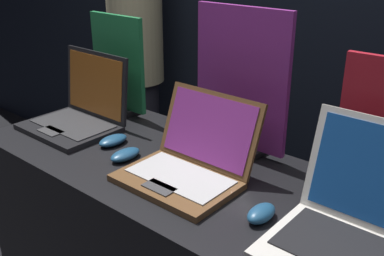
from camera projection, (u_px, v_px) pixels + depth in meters
laptop_front at (80, 111)px, 1.75m from camera, size 0.35×0.30×0.28m
mouse_front at (113, 140)px, 1.61m from camera, size 0.07×0.12×0.03m
promo_stand_front at (118, 68)px, 1.85m from camera, size 0.29×0.07×0.41m
laptop_middle at (189, 160)px, 1.37m from camera, size 0.35×0.33×0.24m
mouse_middle at (125, 155)px, 1.50m from camera, size 0.06×0.12×0.03m
promo_stand_middle at (241, 85)px, 1.49m from camera, size 0.35×0.07×0.49m
laptop_back at (366, 228)px, 1.03m from camera, size 0.40×0.35×0.29m
mouse_back at (261, 213)px, 1.17m from camera, size 0.06×0.10×0.04m
person_bystander at (137, 69)px, 2.76m from camera, size 0.33×0.33×1.72m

